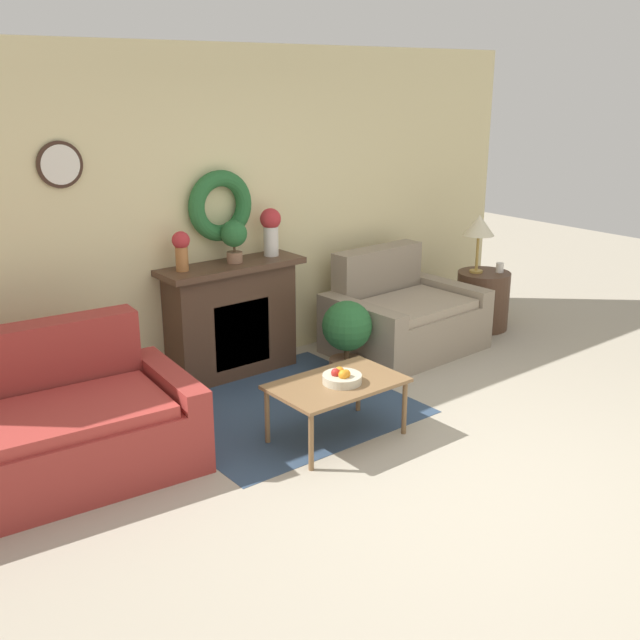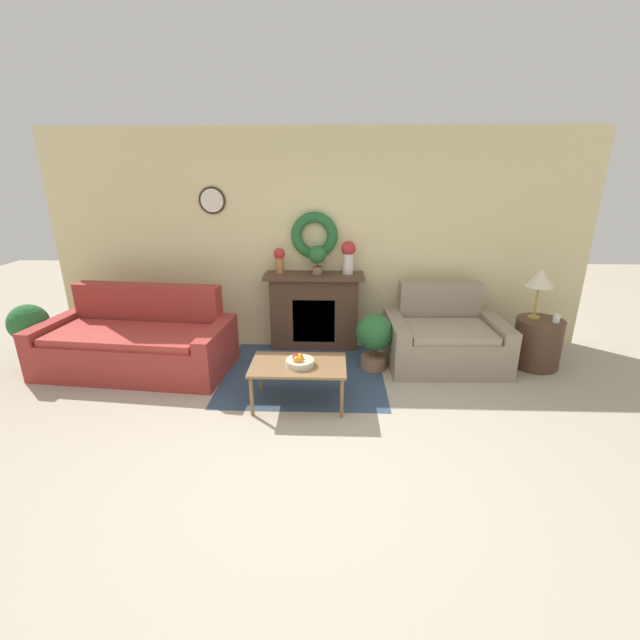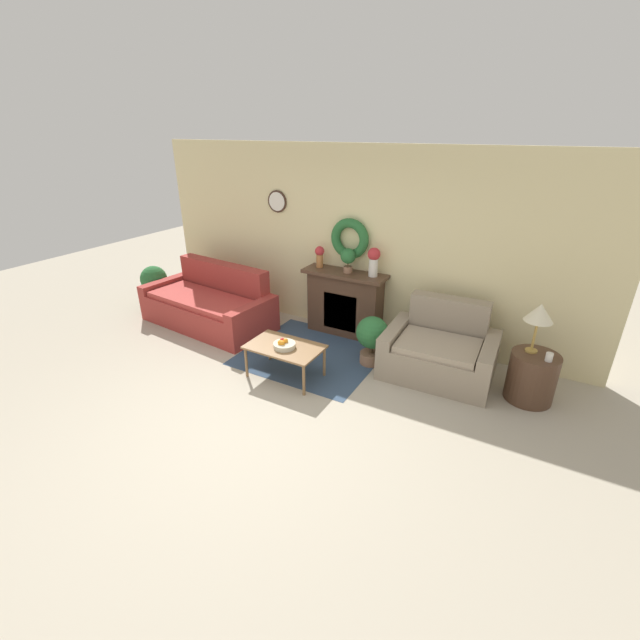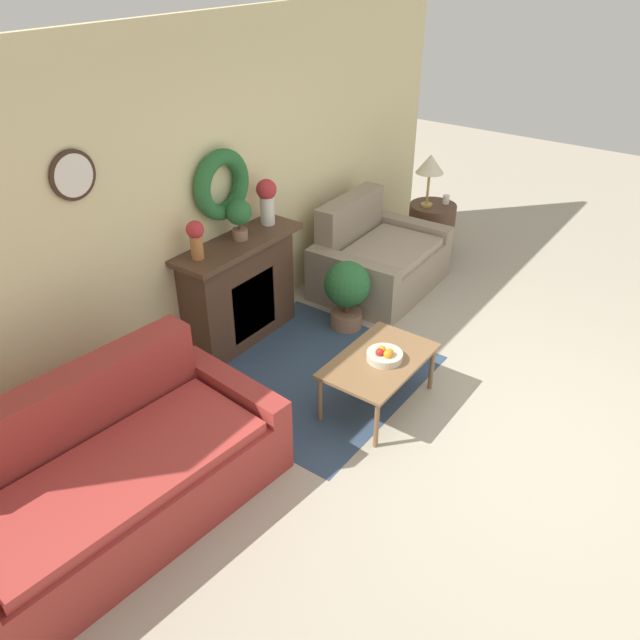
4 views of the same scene
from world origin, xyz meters
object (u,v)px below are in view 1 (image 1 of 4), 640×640
Objects in this scene: couch_left at (20,437)px; side_table_by_loveseat at (483,300)px; mug at (500,268)px; potted_plant_floor_by_loveseat at (347,332)px; potted_plant_on_mantel at (234,236)px; fruit_bowl at (342,378)px; coffee_table at (337,387)px; table_lamp at (479,226)px; vase_on_mantel_left at (181,248)px; vase_on_mantel_right at (271,228)px; fireplace at (232,319)px; loveseat_right at (402,317)px.

side_table_by_loveseat is at bearing 7.94° from couch_left.
mug is 0.14× the size of potted_plant_floor_by_loveseat.
potted_plant_on_mantel reaches higher than side_table_by_loveseat.
side_table_by_loveseat is at bearing 3.81° from potted_plant_floor_by_loveseat.
potted_plant_on_mantel reaches higher than fruit_bowl.
coffee_table is 9.65× the size of mug.
side_table_by_loveseat is 1.00× the size of table_lamp.
side_table_by_loveseat is 1.83× the size of vase_on_mantel_left.
side_table_by_loveseat is 2.46m from vase_on_mantel_right.
vase_on_mantel_left is 0.48m from potted_plant_on_mantel.
couch_left is 2.07m from coffee_table.
vase_on_mantel_right is at bearing 0.00° from vase_on_mantel_left.
couch_left is at bearing -154.81° from vase_on_mantel_left.
fruit_bowl is 2.87× the size of mug.
loveseat_right is at bearing -16.33° from fireplace.
potted_plant_floor_by_loveseat is at bearing -29.66° from vase_on_mantel_left.
couch_left is 1.94m from vase_on_mantel_left.
coffee_table is at bearing -150.10° from loveseat_right.
table_lamp is at bearing -12.55° from vase_on_mantel_right.
vase_on_mantel_right is (0.51, 1.49, 0.83)m from coffee_table.
coffee_table is 1.72m from vase_on_mantel_left.
potted_plant_floor_by_loveseat is (0.30, -0.66, -0.82)m from vase_on_mantel_right.
side_table_by_loveseat is 1.92m from potted_plant_floor_by_loveseat.
table_lamp reaches higher than potted_plant_floor_by_loveseat.
potted_plant_on_mantel is at bearing 24.69° from couch_left.
fruit_bowl is at bearing -162.20° from mug.
couch_left is at bearing -159.87° from fireplace.
side_table_by_loveseat is at bearing 20.26° from fruit_bowl.
fireplace is 4.54× the size of fruit_bowl.
vase_on_mantel_right is (0.85, 0.00, 0.05)m from vase_on_mantel_left.
vase_on_mantel_right is at bearing 166.52° from side_table_by_loveseat.
side_table_by_loveseat is 0.37m from mug.
side_table_by_loveseat is at bearing -5.59° from loveseat_right.
loveseat_right is 1.82m from potted_plant_on_mantel.
mug is at bearing 1.00° from potted_plant_floor_by_loveseat.
vase_on_mantel_left is at bearing 170.95° from table_lamp.
potted_plant_on_mantel is (0.05, -0.01, 0.70)m from fireplace.
coffee_table is at bearing -134.01° from potted_plant_floor_by_loveseat.
table_lamp is at bearing -10.41° from fireplace.
mug reaches higher than coffee_table.
potted_plant_on_mantel reaches higher than loveseat_right.
table_lamp is 1.42× the size of vase_on_mantel_right.
table_lamp is (2.66, 1.02, 0.66)m from coffee_table.
potted_plant_floor_by_loveseat is at bearing 7.09° from couch_left.
potted_plant_on_mantel reaches higher than couch_left.
couch_left is at bearing -160.64° from potted_plant_on_mantel.
vase_on_mantel_right reaches higher than vase_on_mantel_left.
fruit_bowl is at bearing -159.74° from side_table_by_loveseat.
couch_left is at bearing -177.39° from side_table_by_loveseat.
coffee_table is at bearing -16.01° from couch_left.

